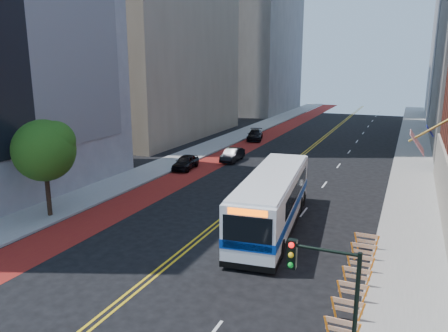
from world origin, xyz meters
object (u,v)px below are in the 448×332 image
car_a (186,162)px  car_b (232,155)px  transit_bus (273,200)px  street_tree (45,148)px  car_c (255,135)px  traffic_signal (327,292)px

car_a → car_b: size_ratio=0.98×
car_b → transit_bus: bearing=-62.6°
street_tree → car_c: street_tree is taller
car_a → car_b: 6.08m
transit_bus → car_b: bearing=113.3°
traffic_signal → car_c: (-17.89, 44.84, -3.01)m
street_tree → transit_bus: size_ratio=0.49×
transit_bus → car_b: (-9.89, 17.47, -1.21)m
street_tree → traffic_signal: size_ratio=1.32×
street_tree → car_b: 22.54m
transit_bus → car_c: (-12.06, 31.17, -1.20)m
car_c → transit_bus: bearing=-83.3°
transit_bus → car_c: size_ratio=2.76×
transit_bus → car_c: bearing=104.9°
street_tree → car_b: (4.94, 21.58, -4.20)m
street_tree → car_a: bearing=83.2°
traffic_signal → transit_bus: size_ratio=0.37×
street_tree → traffic_signal: 22.79m
traffic_signal → car_b: (-15.72, 31.14, -3.01)m
transit_bus → car_a: transit_bus is taller
transit_bus → car_b: size_ratio=3.15×
traffic_signal → car_c: bearing=111.8°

